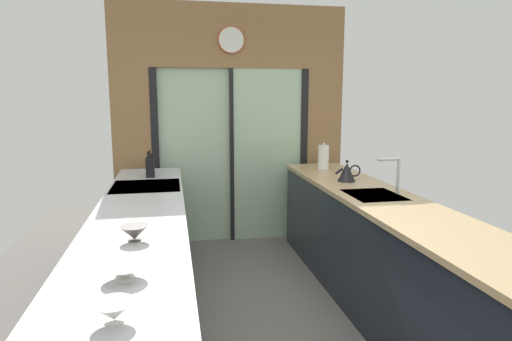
% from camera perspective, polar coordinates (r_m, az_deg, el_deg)
% --- Properties ---
extents(ground_plane, '(5.04, 7.60, 0.02)m').
position_cam_1_polar(ground_plane, '(3.71, 0.89, -17.74)').
color(ground_plane, slate).
extents(back_wall_unit, '(2.64, 0.12, 2.70)m').
position_cam_1_polar(back_wall_unit, '(5.07, -3.23, 7.73)').
color(back_wall_unit, olive).
rests_on(back_wall_unit, ground_plane).
extents(left_counter_run, '(0.62, 3.80, 0.92)m').
position_cam_1_polar(left_counter_run, '(3.02, -14.87, -14.69)').
color(left_counter_run, '#1E232D').
rests_on(left_counter_run, ground_plane).
extents(right_counter_run, '(0.62, 3.80, 0.92)m').
position_cam_1_polar(right_counter_run, '(3.54, 16.79, -11.11)').
color(right_counter_run, '#1E232D').
rests_on(right_counter_run, ground_plane).
extents(sink_faucet, '(0.19, 0.02, 0.29)m').
position_cam_1_polar(sink_faucet, '(3.66, 17.57, 0.03)').
color(sink_faucet, '#B7BABC').
rests_on(sink_faucet, right_counter_run).
extents(oven_range, '(0.60, 0.60, 0.92)m').
position_cam_1_polar(oven_range, '(4.07, -13.78, -8.35)').
color(oven_range, black).
rests_on(oven_range, ground_plane).
extents(mixing_bowl_near, '(0.15, 0.15, 0.07)m').
position_cam_1_polar(mixing_bowl_near, '(1.67, -17.96, -16.97)').
color(mixing_bowl_near, silver).
rests_on(mixing_bowl_near, left_counter_run).
extents(mixing_bowl_mid, '(0.19, 0.19, 0.06)m').
position_cam_1_polar(mixing_bowl_mid, '(2.01, -16.65, -12.46)').
color(mixing_bowl_mid, silver).
rests_on(mixing_bowl_mid, left_counter_run).
extents(mixing_bowl_far, '(0.16, 0.16, 0.08)m').
position_cam_1_polar(mixing_bowl_far, '(2.49, -15.50, -7.78)').
color(mixing_bowl_far, '#514C47').
rests_on(mixing_bowl_far, left_counter_run).
extents(knife_block, '(0.08, 0.14, 0.26)m').
position_cam_1_polar(knife_block, '(4.37, -13.56, 0.43)').
color(knife_block, black).
rests_on(knife_block, left_counter_run).
extents(kettle, '(0.25, 0.17, 0.20)m').
position_cam_1_polar(kettle, '(4.11, 11.71, -0.17)').
color(kettle, black).
rests_on(kettle, right_counter_run).
extents(paper_towel_roll, '(0.13, 0.13, 0.29)m').
position_cam_1_polar(paper_towel_roll, '(4.69, 8.73, 1.65)').
color(paper_towel_roll, '#B7BABC').
rests_on(paper_towel_roll, right_counter_run).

